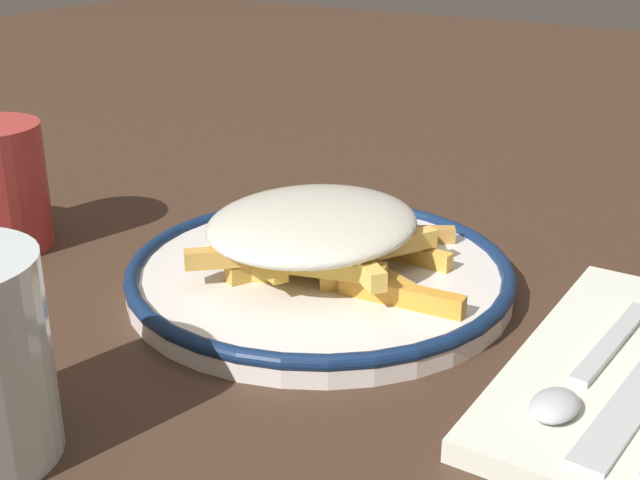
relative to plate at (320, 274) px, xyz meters
name	(u,v)px	position (x,y,z in m)	size (l,w,h in m)	color
ground_plane	(320,288)	(0.00, 0.00, -0.01)	(2.60, 2.60, 0.00)	#402B1E
plate	(320,274)	(0.00, 0.00, 0.00)	(0.26, 0.26, 0.02)	white
fries_heap	(317,233)	(0.00, 0.00, 0.03)	(0.19, 0.17, 0.04)	gold
spoon	(580,378)	(-0.19, 0.05, 0.01)	(0.03, 0.15, 0.01)	silver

